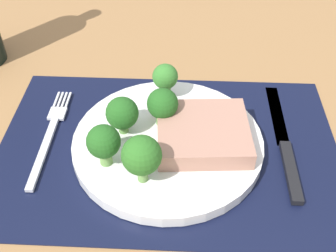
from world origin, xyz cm
name	(u,v)px	position (x,y,z in cm)	size (l,w,h in cm)	color
ground_plane	(168,156)	(0.00, 0.00, -1.50)	(140.00, 110.00, 3.00)	#996D42
placemat	(168,148)	(0.00, 0.00, 0.15)	(45.92, 30.86, 0.30)	black
plate	(168,143)	(0.00, 0.00, 1.10)	(25.32, 25.32, 1.60)	white
steak	(203,134)	(4.59, -0.12, 3.15)	(11.81, 10.96, 2.49)	tan
broccoli_back_left	(142,156)	(-2.64, -7.08, 6.01)	(4.73, 4.73, 6.57)	#6B994C
broccoli_near_fork	(163,105)	(-0.83, 3.02, 5.20)	(4.20, 4.20, 5.59)	#6B994C
broccoli_near_steak	(165,78)	(-0.79, 8.77, 5.33)	(3.68, 3.68, 5.55)	#5B8942
broccoli_center	(122,113)	(-6.00, 1.19, 5.04)	(4.34, 4.34, 5.38)	#5B8942
broccoli_front_edge	(104,142)	(-7.44, -4.60, 5.44)	(4.17, 4.17, 5.80)	#6B994C
fork	(50,134)	(-16.48, 1.42, 0.55)	(2.40, 19.20, 0.50)	silver
knife	(285,147)	(15.77, 0.53, 0.60)	(1.80, 23.00, 0.80)	black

